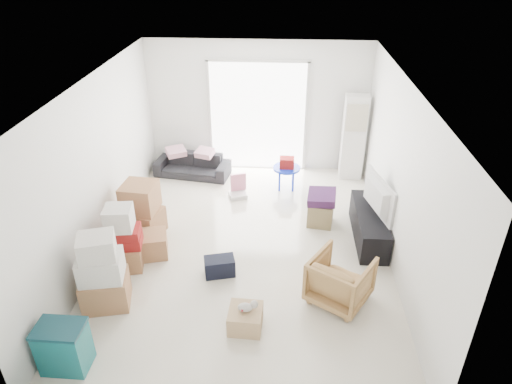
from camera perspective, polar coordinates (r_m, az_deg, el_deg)
The scene contains 21 objects.
room_shell at distance 6.73m, azimuth -1.33°, elevation 2.22°, with size 4.98×6.48×3.18m.
sliding_door at distance 9.51m, azimuth 0.21°, elevation 9.91°, with size 2.10×0.04×2.33m.
ac_tower at distance 9.42m, azimuth 12.08°, elevation 6.65°, with size 0.45×0.30×1.75m, color white.
tv_console at distance 7.77m, azimuth 13.93°, elevation -4.06°, with size 0.45×1.50×0.50m, color black.
television at distance 7.61m, azimuth 14.21°, elevation -2.06°, with size 1.06×0.61×0.14m, color black.
sofa at distance 9.60m, azimuth -7.99°, elevation 3.72°, with size 1.54×0.45×0.60m, color #222327.
pillow_left at distance 9.51m, azimuth -10.03°, elevation 5.70°, with size 0.40×0.32×0.13m, color #BE8B98.
pillow_right at distance 9.37m, azimuth -6.47°, elevation 5.58°, with size 0.33×0.27×0.11m, color #BE8B98.
armchair at distance 6.39m, azimuth 10.50°, elevation -10.50°, with size 0.74×0.69×0.76m, color tan.
storage_bins at distance 5.95m, azimuth -22.90°, elevation -17.40°, with size 0.55×0.39×0.63m.
box_stack_a at distance 6.48m, azimuth -18.64°, elevation -9.80°, with size 0.70×0.63×1.11m.
box_stack_b at distance 7.12m, azimuth -16.31°, elevation -5.94°, with size 0.61×0.60×1.04m.
box_stack_c at distance 7.81m, azimuth -14.10°, elevation -2.17°, with size 0.74×0.67×0.93m.
loose_box at distance 7.40m, azimuth -12.83°, elevation -6.38°, with size 0.45×0.45×0.38m, color #986944.
duffel_bag at distance 6.88m, azimuth -4.56°, elevation -9.25°, with size 0.44×0.26×0.28m, color black.
ottoman at distance 8.02m, azimuth 8.07°, elevation -2.61°, with size 0.42×0.42×0.42m, color #8B7A51.
blanket at distance 7.88m, azimuth 8.22°, elevation -0.87°, with size 0.46×0.46×0.14m, color #421E4C.
kids_table at distance 8.95m, azimuth 3.86°, elevation 3.19°, with size 0.54×0.54×0.66m.
toy_walker at distance 8.82m, azimuth -2.26°, elevation 0.22°, with size 0.40×0.38×0.44m.
wood_crate at distance 6.07m, azimuth -1.34°, elevation -15.53°, with size 0.42×0.42×0.28m, color tan.
plush_bunny at distance 5.94m, azimuth -1.07°, elevation -14.13°, with size 0.26×0.15×0.13m.
Camera 1 is at (0.54, -5.96, 4.44)m, focal length 32.00 mm.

